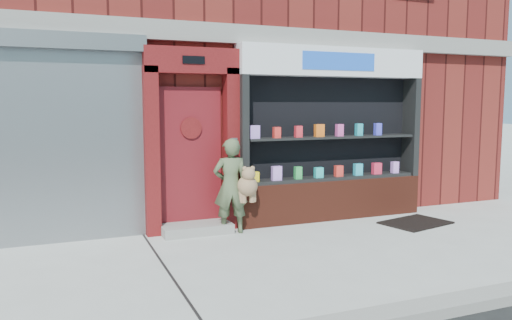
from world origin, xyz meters
TOP-DOWN VIEW (x-y plane):
  - ground at (0.00, 0.00)m, footprint 80.00×80.00m
  - curb at (0.00, -2.15)m, footprint 60.00×0.30m
  - building at (-0.00, 5.99)m, footprint 12.00×8.16m
  - shutter_bay at (-3.00, 1.93)m, footprint 3.10×0.30m
  - red_door_bay at (-0.75, 1.86)m, footprint 1.52×0.58m
  - pharmacy_bay at (1.75, 1.81)m, footprint 3.50×0.41m
  - woman at (-0.20, 1.49)m, footprint 0.70×0.50m
  - doormat at (2.89, 0.91)m, footprint 1.25×1.00m

SIDE VIEW (x-z plane):
  - ground at x=0.00m, z-range 0.00..0.00m
  - doormat at x=2.89m, z-range 0.00..0.03m
  - curb at x=0.00m, z-range 0.00..0.12m
  - woman at x=-0.20m, z-range 0.00..1.51m
  - pharmacy_bay at x=1.75m, z-range -0.13..2.87m
  - red_door_bay at x=-0.75m, z-range 0.01..2.91m
  - shutter_bay at x=-3.00m, z-range 0.20..3.24m
  - building at x=0.00m, z-range 0.00..8.00m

